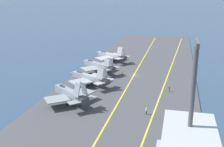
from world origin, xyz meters
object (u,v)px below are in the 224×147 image
at_px(parked_jet_third, 98,65).
at_px(crew_white_vest, 146,111).
at_px(parked_jet_fourth, 111,55).
at_px(crew_yellow_vest, 123,73).
at_px(parked_jet_second, 89,77).
at_px(crew_red_vest, 169,89).
at_px(parked_jet_nearest, 70,93).

relative_size(parked_jet_third, crew_white_vest, 9.31).
height_order(parked_jet_fourth, crew_yellow_vest, parked_jet_fourth).
relative_size(parked_jet_second, crew_yellow_vest, 9.40).
distance_m(parked_jet_third, crew_red_vest, 29.46).
xyz_separation_m(parked_jet_nearest, crew_red_vest, (14.79, -24.56, -1.82)).
height_order(parked_jet_third, parked_jet_fourth, parked_jet_fourth).
xyz_separation_m(crew_yellow_vest, crew_white_vest, (-30.16, -11.61, 0.02)).
relative_size(parked_jet_fourth, crew_red_vest, 9.55).
bearing_deg(parked_jet_second, parked_jet_fourth, 1.29).
relative_size(crew_red_vest, crew_yellow_vest, 0.98).
height_order(parked_jet_nearest, parked_jet_fourth, parked_jet_nearest).
distance_m(parked_jet_second, parked_jet_third, 14.09).
xyz_separation_m(crew_red_vest, crew_white_vest, (-16.92, 4.61, 0.04)).
relative_size(parked_jet_fourth, crew_yellow_vest, 9.36).
distance_m(parked_jet_second, crew_red_vest, 24.36).
bearing_deg(parked_jet_nearest, crew_red_vest, -58.94).
bearing_deg(parked_jet_nearest, parked_jet_fourth, 0.54).
bearing_deg(parked_jet_fourth, parked_jet_third, 177.91).
bearing_deg(crew_red_vest, parked_jet_nearest, 121.06).
relative_size(parked_jet_third, parked_jet_fourth, 1.01).
bearing_deg(parked_jet_nearest, crew_yellow_vest, -16.57).
bearing_deg(parked_jet_second, crew_yellow_vest, -32.24).
xyz_separation_m(parked_jet_nearest, crew_white_vest, (-2.13, -19.95, -1.79)).
relative_size(parked_jet_nearest, crew_yellow_vest, 8.43).
bearing_deg(crew_white_vest, parked_jet_third, 33.79).
height_order(parked_jet_second, crew_red_vest, parked_jet_second).
distance_m(parked_jet_nearest, parked_jet_fourth, 46.16).
xyz_separation_m(parked_jet_third, crew_red_vest, (-14.46, -25.61, -1.74)).
bearing_deg(parked_jet_fourth, crew_red_vest, -141.45).
xyz_separation_m(parked_jet_fourth, crew_red_vest, (-31.37, -25.00, -1.69)).
bearing_deg(crew_red_vest, parked_jet_fourth, 38.55).
distance_m(parked_jet_nearest, parked_jet_second, 15.22).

